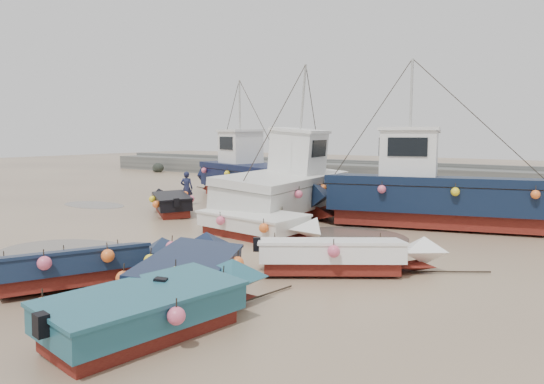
% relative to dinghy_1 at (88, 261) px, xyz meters
% --- Properties ---
extents(ground, '(120.00, 120.00, 0.00)m').
position_rel_dinghy_1_xyz_m(ground, '(-1.27, 4.53, -0.56)').
color(ground, tan).
rests_on(ground, ground).
extents(seawall, '(60.00, 4.92, 1.50)m').
position_rel_dinghy_1_xyz_m(seawall, '(-1.23, 26.52, 0.07)').
color(seawall, slate).
rests_on(seawall, ground).
extents(puddle_a, '(5.02, 5.02, 0.01)m').
position_rel_dinghy_1_xyz_m(puddle_a, '(-3.09, 1.54, -0.55)').
color(puddle_a, '#5A5248').
rests_on(puddle_a, ground).
extents(puddle_b, '(4.07, 4.07, 0.01)m').
position_rel_dinghy_1_xyz_m(puddle_b, '(2.28, 8.46, -0.55)').
color(puddle_b, '#5A5248').
rests_on(puddle_b, ground).
extents(puddle_c, '(3.73, 3.73, 0.01)m').
position_rel_dinghy_1_xyz_m(puddle_c, '(-11.38, 8.26, -0.55)').
color(puddle_c, '#5A5248').
rests_on(puddle_c, ground).
extents(puddle_d, '(5.35, 5.35, 0.01)m').
position_rel_dinghy_1_xyz_m(puddle_d, '(-0.16, 15.32, -0.55)').
color(puddle_d, '#5A5248').
rests_on(puddle_d, ground).
extents(dinghy_1, '(3.05, 5.39, 1.43)m').
position_rel_dinghy_1_xyz_m(dinghy_1, '(0.00, 0.00, 0.00)').
color(dinghy_1, maroon).
rests_on(dinghy_1, ground).
extents(dinghy_2, '(2.23, 5.75, 1.43)m').
position_rel_dinghy_1_xyz_m(dinghy_2, '(3.59, -1.02, -0.00)').
color(dinghy_2, maroon).
rests_on(dinghy_2, ground).
extents(dinghy_3, '(5.17, 3.95, 1.43)m').
position_rel_dinghy_1_xyz_m(dinghy_3, '(4.38, 4.35, -0.01)').
color(dinghy_3, maroon).
rests_on(dinghy_3, ground).
extents(dinghy_4, '(4.87, 3.87, 1.43)m').
position_rel_dinghy_1_xyz_m(dinghy_4, '(-6.52, 8.75, -0.00)').
color(dinghy_4, maroon).
rests_on(dinghy_4, ground).
extents(dinghy_5, '(6.14, 2.60, 1.43)m').
position_rel_dinghy_1_xyz_m(dinghy_5, '(0.00, 6.60, -0.01)').
color(dinghy_5, maroon).
rests_on(dinghy_5, ground).
extents(dinghy_6, '(3.44, 5.53, 1.43)m').
position_rel_dinghy_1_xyz_m(dinghy_6, '(2.28, 1.10, -0.01)').
color(dinghy_6, maroon).
rests_on(dinghy_6, ground).
extents(cabin_boat_0, '(9.87, 5.24, 6.22)m').
position_rel_dinghy_1_xyz_m(cabin_boat_0, '(-7.35, 14.83, 0.78)').
color(cabin_boat_0, maroon).
rests_on(cabin_boat_0, ground).
extents(cabin_boat_1, '(3.80, 10.70, 6.22)m').
position_rel_dinghy_1_xyz_m(cabin_boat_1, '(-1.64, 10.78, 0.77)').
color(cabin_boat_1, maroon).
rests_on(cabin_boat_1, ground).
extents(cabin_boat_2, '(11.06, 5.40, 6.22)m').
position_rel_dinghy_1_xyz_m(cabin_boat_2, '(3.39, 12.06, 0.75)').
color(cabin_boat_2, maroon).
rests_on(cabin_boat_2, ground).
extents(person, '(0.71, 0.64, 1.63)m').
position_rel_dinghy_1_xyz_m(person, '(-7.71, 10.88, -0.56)').
color(person, '#1C203C').
rests_on(person, ground).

